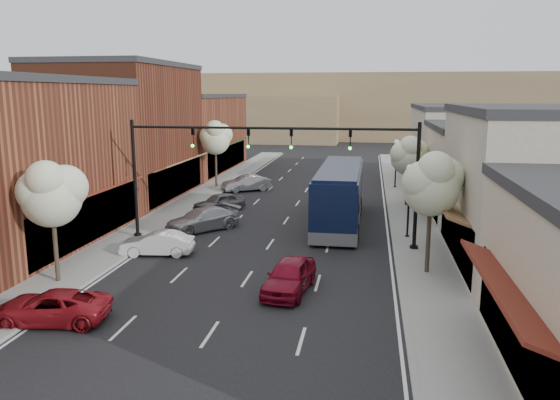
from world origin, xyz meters
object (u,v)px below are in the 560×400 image
at_px(lamp_post_near, 409,189).
at_px(parked_car_d, 219,202).
at_px(tree_right_far, 409,155).
at_px(tree_left_far, 216,137).
at_px(tree_left_near, 51,192).
at_px(lamp_post_far, 396,156).
at_px(parked_car_e, 246,183).
at_px(coach_bus, 340,194).
at_px(parked_car_c, 202,219).
at_px(parked_car_b, 157,243).
at_px(tree_right_near, 433,183).
at_px(parked_car_a, 50,307).
at_px(red_hatchback, 289,276).
at_px(signal_mast_right, 372,166).
at_px(signal_mast_left, 173,162).

bearing_deg(lamp_post_near, parked_car_d, 156.66).
bearing_deg(tree_right_far, tree_left_far, 160.13).
xyz_separation_m(tree_left_near, lamp_post_far, (16.05, 28.06, -1.22)).
distance_m(tree_right_far, tree_left_near, 25.99).
height_order(tree_right_far, tree_left_near, tree_left_near).
bearing_deg(parked_car_e, tree_left_near, -39.48).
height_order(coach_bus, parked_car_e, coach_bus).
bearing_deg(lamp_post_far, parked_car_e, -165.26).
distance_m(lamp_post_far, parked_car_c, 21.69).
relative_size(lamp_post_near, parked_car_e, 1.04).
distance_m(lamp_post_far, parked_car_e, 13.60).
distance_m(parked_car_b, parked_car_d, 11.17).
bearing_deg(coach_bus, lamp_post_far, 73.78).
bearing_deg(parked_car_c, tree_right_near, 14.45).
bearing_deg(tree_right_near, lamp_post_far, 91.30).
distance_m(coach_bus, parked_car_a, 20.22).
relative_size(parked_car_c, parked_car_d, 1.25).
bearing_deg(lamp_post_near, red_hatchback, -119.76).
height_order(parked_car_a, parked_car_e, parked_car_e).
relative_size(tree_right_near, parked_car_d, 1.51).
relative_size(parked_car_b, parked_car_c, 0.79).
relative_size(tree_right_far, lamp_post_near, 1.22).
bearing_deg(parked_car_b, parked_car_d, 170.62).
height_order(tree_left_near, parked_car_c, tree_left_near).
bearing_deg(parked_car_d, lamp_post_far, 83.91).
height_order(lamp_post_near, parked_car_b, lamp_post_near).
distance_m(lamp_post_near, parked_car_c, 12.79).
relative_size(signal_mast_right, parked_car_b, 2.13).
bearing_deg(parked_car_b, coach_bus, 125.71).
height_order(signal_mast_right, red_hatchback, signal_mast_right).
relative_size(tree_right_near, red_hatchback, 1.41).
bearing_deg(parked_car_d, tree_left_near, -58.80).
xyz_separation_m(tree_right_near, parked_car_c, (-13.13, 6.54, -3.74)).
relative_size(coach_bus, parked_car_e, 2.91).
bearing_deg(coach_bus, parked_car_d, 164.65).
height_order(red_hatchback, parked_car_b, red_hatchback).
bearing_deg(coach_bus, tree_right_far, 52.96).
xyz_separation_m(signal_mast_right, parked_car_e, (-10.79, 16.59, -3.92)).
xyz_separation_m(signal_mast_right, parked_car_a, (-11.82, -11.95, -4.01)).
bearing_deg(parked_car_c, tree_right_far, 76.68).
relative_size(tree_right_near, tree_left_near, 1.05).
xyz_separation_m(tree_left_near, parked_car_e, (3.09, 24.65, -3.52)).
bearing_deg(signal_mast_left, tree_left_near, -108.10).
distance_m(signal_mast_left, tree_left_far, 18.14).
bearing_deg(red_hatchback, signal_mast_right, 72.09).
height_order(coach_bus, parked_car_c, coach_bus).
bearing_deg(parked_car_c, parked_car_e, 132.45).
bearing_deg(parked_car_e, tree_right_near, 0.86).
bearing_deg(tree_left_near, tree_right_near, 13.55).
distance_m(tree_left_near, parked_car_c, 11.64).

